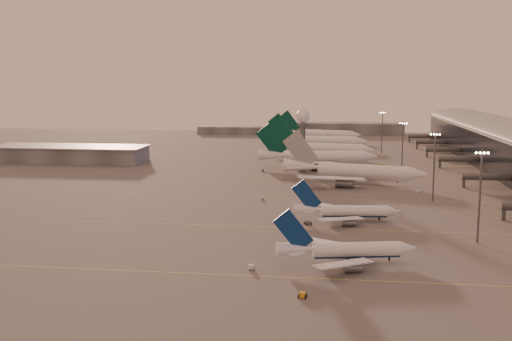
# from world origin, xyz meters

# --- Properties ---
(ground) EXTENTS (700.00, 700.00, 0.00)m
(ground) POSITION_xyz_m (0.00, 0.00, 0.00)
(ground) COLOR #5D5A5A
(ground) RESTS_ON ground
(taxiway_markings) EXTENTS (180.00, 185.25, 0.02)m
(taxiway_markings) POSITION_xyz_m (30.00, 56.00, 0.01)
(taxiway_markings) COLOR #CEC748
(taxiway_markings) RESTS_ON ground
(hangar) EXTENTS (82.00, 27.00, 8.50)m
(hangar) POSITION_xyz_m (-120.00, 140.00, 4.32)
(hangar) COLOR #5B5E62
(hangar) RESTS_ON ground
(radar_tower) EXTENTS (6.40, 6.40, 31.10)m
(radar_tower) POSITION_xyz_m (5.00, 120.00, 20.95)
(radar_tower) COLOR #4F5156
(radar_tower) RESTS_ON ground
(mast_a) EXTENTS (3.60, 0.56, 25.00)m
(mast_a) POSITION_xyz_m (58.00, 0.00, 13.74)
(mast_a) COLOR #4F5156
(mast_a) RESTS_ON ground
(mast_b) EXTENTS (3.60, 0.56, 25.00)m
(mast_b) POSITION_xyz_m (55.00, 55.00, 13.74)
(mast_b) COLOR #4F5156
(mast_b) RESTS_ON ground
(mast_c) EXTENTS (3.60, 0.56, 25.00)m
(mast_c) POSITION_xyz_m (50.00, 110.00, 13.74)
(mast_c) COLOR #4F5156
(mast_c) RESTS_ON ground
(mast_d) EXTENTS (3.60, 0.56, 25.00)m
(mast_d) POSITION_xyz_m (48.00, 200.00, 13.74)
(mast_d) COLOR #4F5156
(mast_d) RESTS_ON ground
(distant_horizon) EXTENTS (165.00, 37.50, 9.00)m
(distant_horizon) POSITION_xyz_m (2.62, 325.14, 3.89)
(distant_horizon) COLOR #5B5E62
(distant_horizon) RESTS_ON ground
(narrowbody_near) EXTENTS (34.03, 26.89, 13.44)m
(narrowbody_near) POSITION_xyz_m (23.05, -23.34, 2.72)
(narrowbody_near) COLOR white
(narrowbody_near) RESTS_ON ground
(narrowbody_mid) EXTENTS (33.34, 26.52, 13.03)m
(narrowbody_mid) POSITION_xyz_m (23.89, 20.28, 2.64)
(narrowbody_mid) COLOR white
(narrowbody_mid) RESTS_ON ground
(widebody_white) EXTENTS (60.79, 48.09, 21.86)m
(widebody_white) POSITION_xyz_m (28.13, 90.55, 3.79)
(widebody_white) COLOR white
(widebody_white) RESTS_ON ground
(greentail_a) EXTENTS (60.37, 48.55, 21.94)m
(greentail_a) POSITION_xyz_m (11.85, 136.39, 3.88)
(greentail_a) COLOR white
(greentail_a) RESTS_ON ground
(greentail_b) EXTENTS (59.81, 47.87, 21.92)m
(greentail_b) POSITION_xyz_m (12.79, 174.28, 3.87)
(greentail_b) COLOR white
(greentail_b) RESTS_ON ground
(greentail_c) EXTENTS (62.55, 50.45, 22.71)m
(greentail_c) POSITION_xyz_m (10.05, 214.26, 4.01)
(greentail_c) COLOR white
(greentail_c) RESTS_ON ground
(greentail_d) EXTENTS (59.10, 47.17, 21.85)m
(greentail_d) POSITION_xyz_m (9.69, 266.72, 3.86)
(greentail_d) COLOR white
(greentail_d) RESTS_ON ground
(gsv_truck_a) EXTENTS (6.34, 3.65, 2.41)m
(gsv_truck_a) POSITION_xyz_m (1.76, -30.72, 1.23)
(gsv_truck_a) COLOR silver
(gsv_truck_a) RESTS_ON ground
(gsv_tug_near) EXTENTS (2.66, 3.98, 1.07)m
(gsv_tug_near) POSITION_xyz_m (13.88, -47.29, 0.55)
(gsv_tug_near) COLOR gold
(gsv_tug_near) RESTS_ON ground
(gsv_tug_mid) EXTENTS (4.17, 4.69, 1.15)m
(gsv_tug_mid) POSITION_xyz_m (12.23, 14.26, 0.59)
(gsv_tug_mid) COLOR slate
(gsv_tug_mid) RESTS_ON ground
(gsv_truck_b) EXTENTS (4.85, 2.37, 1.87)m
(gsv_truck_b) POSITION_xyz_m (40.89, 37.88, 0.96)
(gsv_truck_b) COLOR slate
(gsv_truck_b) RESTS_ON ground
(gsv_truck_c) EXTENTS (4.68, 5.20, 2.09)m
(gsv_truck_c) POSITION_xyz_m (-5.73, 50.77, 1.07)
(gsv_truck_c) COLOR silver
(gsv_truck_c) RESTS_ON ground
(gsv_catering_b) EXTENTS (5.65, 3.29, 4.36)m
(gsv_catering_b) POSITION_xyz_m (51.95, 70.25, 2.18)
(gsv_catering_b) COLOR silver
(gsv_catering_b) RESTS_ON ground
(gsv_truck_d) EXTENTS (2.79, 6.38, 2.50)m
(gsv_truck_d) POSITION_xyz_m (-13.80, 119.09, 1.28)
(gsv_truck_d) COLOR slate
(gsv_truck_d) RESTS_ON ground
(gsv_tug_hangar) EXTENTS (3.92, 2.54, 1.07)m
(gsv_tug_hangar) POSITION_xyz_m (45.07, 145.02, 0.55)
(gsv_tug_hangar) COLOR gold
(gsv_tug_hangar) RESTS_ON ground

